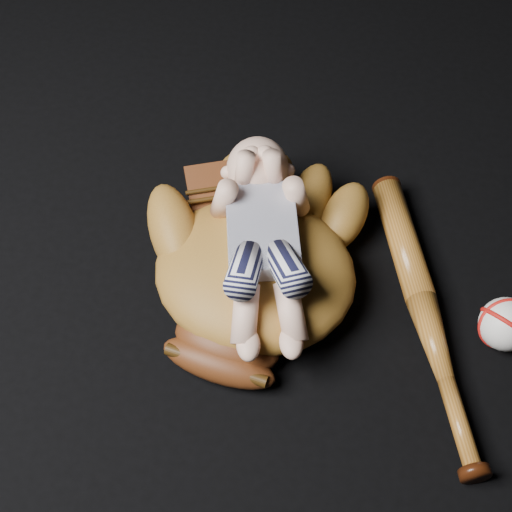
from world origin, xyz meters
name	(u,v)px	position (x,y,z in m)	size (l,w,h in m)	color
baseball_glove	(255,266)	(0.03, 0.09, 0.07)	(0.37, 0.43, 0.13)	brown
newborn_baby	(264,243)	(0.04, 0.10, 0.12)	(0.17, 0.36, 0.15)	#E6B094
baseball_bat	(426,316)	(0.29, 0.06, 0.02)	(0.05, 0.50, 0.05)	#91561C
baseball	(506,324)	(0.40, 0.04, 0.04)	(0.08, 0.08, 0.08)	white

